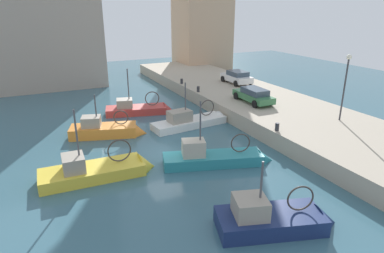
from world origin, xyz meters
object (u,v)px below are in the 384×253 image
Objects in this scene: fishing_boat_navy at (276,225)px; parked_car_white at (237,77)px; parked_car_green at (254,95)px; quay_streetlamp at (346,77)px; fishing_boat_orange at (108,134)px; fishing_boat_red at (141,112)px; fishing_boat_yellow at (100,175)px; mooring_bollard_north at (182,81)px; mooring_bollard_south at (277,127)px; fishing_boat_white at (193,124)px; fishing_boat_teal at (217,162)px; mooring_bollard_mid at (198,89)px.

parked_car_white is (11.22, 20.83, 1.77)m from fishing_boat_navy.
quay_streetlamp is (3.01, -6.72, 2.58)m from parked_car_green.
fishing_boat_red reaches higher than fishing_boat_orange.
mooring_bollard_north is (11.83, 15.08, 1.36)m from fishing_boat_yellow.
fishing_boat_orange is 1.50× the size of parked_car_white.
mooring_bollard_south is (-2.64, -6.50, -0.40)m from parked_car_green.
fishing_boat_navy is 10.45× the size of mooring_bollard_north.
fishing_boat_orange is 6.77m from fishing_boat_white.
mooring_bollard_south is (3.28, -6.39, 1.33)m from fishing_boat_white.
fishing_boat_navy is at bearing -121.43° from parked_car_green.
fishing_boat_yellow reaches higher than fishing_boat_orange.
fishing_boat_orange is 6.52m from fishing_boat_yellow.
quay_streetlamp reaches higher than parked_car_green.
mooring_bollard_north is 0.11× the size of quay_streetlamp.
fishing_boat_white is 12.86× the size of mooring_bollard_south.
fishing_boat_teal is (-1.67, -6.96, -0.01)m from fishing_boat_white.
fishing_boat_red is 13.05m from mooring_bollard_south.
fishing_boat_orange is 0.83× the size of fishing_boat_teal.
fishing_boat_teal is 1.11× the size of fishing_boat_red.
fishing_boat_teal is at bearing -137.02° from parked_car_green.
fishing_boat_orange is 17.85m from quay_streetlamp.
mooring_bollard_mid is (10.00, 4.83, 1.36)m from fishing_boat_orange.
fishing_boat_yellow is 11.95× the size of mooring_bollard_mid.
fishing_boat_orange is 1.33× the size of parked_car_green.
fishing_boat_orange is 10.65× the size of mooring_bollard_north.
fishing_boat_white is at bearing -108.82° from mooring_bollard_north.
parked_car_green reaches higher than mooring_bollard_north.
mooring_bollard_south is at bearing -62.83° from fishing_boat_white.
fishing_boat_teal is (5.05, -7.75, 0.02)m from fishing_boat_orange.
fishing_boat_white is 7.30m from mooring_bollard_south.
fishing_boat_white is at bearing -178.86° from parked_car_green.
fishing_boat_teal is (6.88, -1.49, 0.02)m from fishing_boat_yellow.
parked_car_green is (7.60, 7.08, 1.74)m from fishing_boat_teal.
fishing_boat_teal is at bearing -173.36° from mooring_bollard_south.
fishing_boat_yellow is 11.95× the size of mooring_bollard_north.
fishing_boat_white reaches higher than mooring_bollard_north.
fishing_boat_red is at bearing 61.52° from fishing_boat_yellow.
fishing_boat_orange is 1.02× the size of fishing_boat_navy.
fishing_boat_red is 11.55× the size of mooring_bollard_north.
fishing_boat_white is at bearing 79.67° from fishing_boat_navy.
fishing_boat_teal is 17.35m from mooring_bollard_north.
fishing_boat_navy reaches higher than mooring_bollard_north.
fishing_boat_orange is at bearing 106.37° from fishing_boat_navy.
parked_car_white is at bearing 90.82° from quay_streetlamp.
fishing_boat_yellow reaches higher than fishing_boat_teal.
parked_car_white is 7.61m from parked_car_green.
fishing_boat_red is 1.62× the size of parked_car_white.
mooring_bollard_south and mooring_bollard_north have the same top height.
mooring_bollard_south and mooring_bollard_mid have the same top height.
mooring_bollard_north is at bearing 73.37° from fishing_boat_teal.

